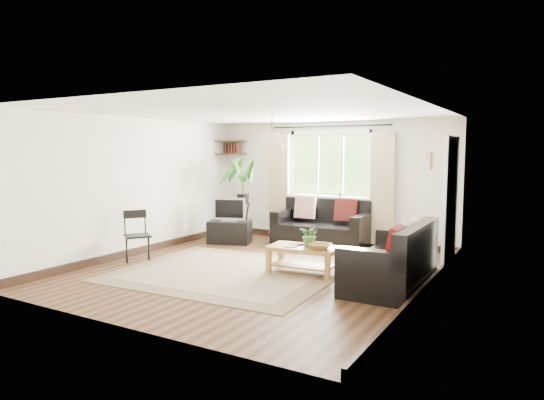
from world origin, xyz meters
The scene contains 24 objects.
floor centered at (0.00, 0.00, 0.00)m, with size 5.50×5.50×0.00m, color black.
ceiling centered at (0.00, 0.00, 2.40)m, with size 5.50×5.50×0.00m, color white.
wall_back centered at (0.00, 2.75, 1.20)m, with size 5.00×0.02×2.40m, color silver.
wall_front centered at (0.00, -2.75, 1.20)m, with size 5.00×0.02×2.40m, color silver.
wall_left centered at (-2.50, 0.00, 1.20)m, with size 0.02×5.50×2.40m, color silver.
wall_right centered at (2.50, 0.00, 1.20)m, with size 0.02×5.50×2.40m, color silver.
rug centered at (-0.33, -0.36, 0.01)m, with size 3.17×2.72×0.02m, color #C3B297.
window centered at (0.00, 2.71, 1.55)m, with size 2.50×0.16×2.16m, color white, non-canonical shape.
door centered at (2.47, 1.70, 1.00)m, with size 0.06×0.96×2.06m, color silver.
corner_shelf centered at (-2.25, 2.50, 1.89)m, with size 0.50×0.50×0.34m, color black, non-canonical shape.
pendant_lamp centered at (0.00, 0.40, 2.05)m, with size 0.36×0.36×0.54m, color beige, non-canonical shape.
wall_sconce centered at (2.43, 0.30, 1.74)m, with size 0.12×0.12×0.28m, color beige, non-canonical shape.
sofa_back centered at (0.04, 2.24, 0.42)m, with size 1.79×0.90×0.84m, color black, non-canonical shape.
sofa_right centered at (2.00, 0.13, 0.41)m, with size 0.88×1.76×0.83m, color black, non-canonical shape.
coffee_table centered at (0.68, 0.15, 0.21)m, with size 1.02×0.56×0.42m, color olive, non-canonical shape.
table_plant centered at (0.77, 0.21, 0.59)m, with size 0.31×0.27×0.34m, color #3A6729.
bowl centered at (0.98, 0.09, 0.46)m, with size 0.33×0.33×0.08m, color olive.
book_a centered at (0.43, 0.04, 0.43)m, with size 0.18×0.24×0.02m, color silver.
book_b centered at (0.46, 0.25, 0.43)m, with size 0.17×0.24×0.02m, color brown.
tv_stand centered at (-1.65, 1.58, 0.22)m, with size 0.82×0.46×0.44m, color black.
tv centered at (-1.65, 1.58, 0.68)m, with size 0.63×0.21×0.48m, color #A5A5AA, non-canonical shape.
palm_stand centered at (-1.57, 1.94, 0.84)m, with size 0.65×0.65×1.68m, color black, non-canonical shape.
folding_chair centered at (-2.03, -0.51, 0.42)m, with size 0.43×0.43×0.84m, color black, non-canonical shape.
sill_plant centered at (0.25, 2.63, 1.06)m, with size 0.14×0.10×0.27m, color #2D6023.
Camera 1 is at (3.82, -6.21, 1.84)m, focal length 32.00 mm.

